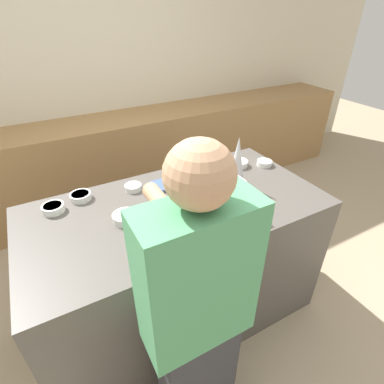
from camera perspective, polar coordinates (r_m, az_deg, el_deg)
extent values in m
plane|color=tan|center=(2.42, -2.21, -21.02)|extent=(12.00, 12.00, 0.00)
cube|color=beige|center=(3.40, -18.89, 19.87)|extent=(8.00, 0.05, 2.60)
cube|color=#9E7547|center=(3.36, -15.24, 5.25)|extent=(6.00, 0.60, 0.95)
cube|color=#514C47|center=(2.07, -2.49, -13.23)|extent=(1.76, 0.90, 0.94)
cube|color=silver|center=(1.73, 5.52, -3.28)|extent=(0.38, 0.26, 0.01)
cube|color=#5B2D14|center=(1.68, 5.67, -0.98)|extent=(0.15, 0.18, 0.16)
cube|color=white|center=(1.62, 5.87, 2.10)|extent=(0.17, 0.20, 0.05)
cylinder|color=#5B2D14|center=(1.64, 6.57, 4.55)|extent=(0.02, 0.02, 0.06)
cone|color=silver|center=(1.89, 8.60, 5.62)|extent=(0.12, 0.12, 0.33)
cylinder|color=white|center=(1.87, -24.92, -2.82)|extent=(0.12, 0.12, 0.04)
cylinder|color=pink|center=(1.86, -25.03, -2.43)|extent=(0.10, 0.10, 0.01)
cylinder|color=white|center=(2.21, 8.87, 5.45)|extent=(0.13, 0.13, 0.04)
cylinder|color=orange|center=(2.20, 8.91, 5.81)|extent=(0.11, 0.11, 0.01)
cylinder|color=silver|center=(1.93, -11.13, 0.89)|extent=(0.11, 0.11, 0.04)
cylinder|color=yellow|center=(1.92, -11.17, 1.23)|extent=(0.09, 0.09, 0.01)
cylinder|color=silver|center=(1.67, -12.62, -4.70)|extent=(0.14, 0.14, 0.05)
cylinder|color=brown|center=(1.66, -12.69, -4.23)|extent=(0.11, 0.11, 0.01)
cylinder|color=silver|center=(1.92, -20.45, -0.78)|extent=(0.13, 0.13, 0.04)
cylinder|color=white|center=(1.91, -20.54, -0.41)|extent=(0.10, 0.10, 0.01)
cylinder|color=silver|center=(2.25, 13.62, 5.40)|extent=(0.11, 0.11, 0.04)
cylinder|color=#4770DB|center=(2.24, 13.67, 5.71)|extent=(0.09, 0.09, 0.01)
cylinder|color=white|center=(2.06, 2.85, 3.95)|extent=(0.09, 0.09, 0.05)
cylinder|color=brown|center=(2.05, 2.87, 4.43)|extent=(0.08, 0.08, 0.01)
cube|color=#3F598C|center=(1.95, -4.21, 1.65)|extent=(0.24, 0.14, 0.02)
cube|color=#333338|center=(1.72, 0.85, -32.05)|extent=(0.33, 0.18, 0.80)
cube|color=#4C9966|center=(1.12, 1.15, -16.05)|extent=(0.43, 0.19, 0.63)
sphere|color=tan|center=(0.85, 1.46, 3.29)|extent=(0.22, 0.22, 0.22)
cylinder|color=tan|center=(1.16, -4.05, -4.44)|extent=(0.07, 0.43, 0.07)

